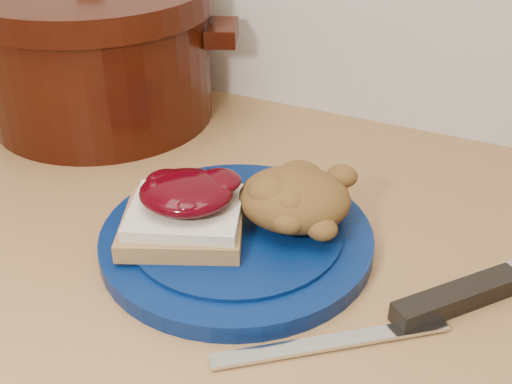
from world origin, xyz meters
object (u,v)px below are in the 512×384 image
at_px(plate, 237,239).
at_px(pepper_grinder, 39,41).
at_px(butter_knife, 332,342).
at_px(dutch_oven, 98,51).
at_px(chef_knife, 498,283).

height_order(plate, pepper_grinder, pepper_grinder).
relative_size(butter_knife, dutch_oven, 0.49).
xyz_separation_m(chef_knife, pepper_grinder, (-0.64, 0.18, 0.06)).
bearing_deg(pepper_grinder, chef_knife, -16.10).
bearing_deg(chef_knife, plate, 138.81).
height_order(dutch_oven, pepper_grinder, dutch_oven).
xyz_separation_m(butter_knife, pepper_grinder, (-0.53, 0.30, 0.06)).
bearing_deg(plate, butter_knife, -33.77).
bearing_deg(butter_knife, chef_knife, 10.72).
bearing_deg(chef_knife, dutch_oven, 113.58).
xyz_separation_m(butter_knife, dutch_oven, (-0.40, 0.26, 0.08)).
bearing_deg(dutch_oven, butter_knife, -33.05).
bearing_deg(plate, pepper_grinder, 151.91).
xyz_separation_m(plate, butter_knife, (0.12, -0.08, -0.00)).
relative_size(plate, dutch_oven, 0.65).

